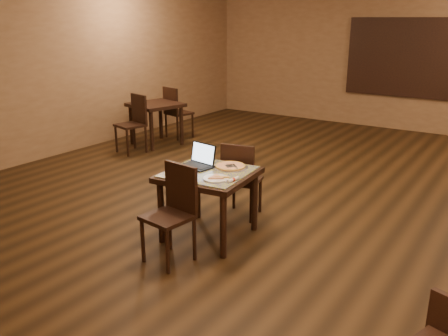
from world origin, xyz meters
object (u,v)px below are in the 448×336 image
Objects in this scene: chair_main_near at (174,207)px; laptop at (200,160)px; tiled_table at (209,180)px; pizza_pan at (230,167)px; other_table_b_chair_near at (134,120)px; other_table_b at (156,110)px; chair_main_far at (240,176)px; other_table_b_chair_far at (175,110)px.

chair_main_near is 0.80m from laptop.
pizza_pan is at bearing 57.71° from tiled_table.
chair_main_near reaches higher than pizza_pan.
other_table_b is at bearing 105.82° from other_table_b_chair_near.
tiled_table is 2.54× the size of pizza_pan.
other_table_b_chair_near is at bearing -74.18° from other_table_b.
laptop is at bearing 55.21° from chair_main_far.
laptop is 0.38× the size of other_table_b.
other_table_b reaches higher than pizza_pan.
other_table_b_chair_far reaches higher than pizza_pan.
tiled_table is at bearing -19.06° from laptop.
chair_main_far is 0.91× the size of other_table_b_chair_far.
chair_main_far is at bearing -11.74° from other_table_b_chair_near.
pizza_pan is at bearing -16.20° from other_table_b_chair_near.
chair_main_near is 1.03× the size of chair_main_far.
other_table_b_chair_near is (0.02, -0.61, -0.08)m from other_table_b.
other_table_b_chair_far is (-3.25, 3.98, 0.04)m from chair_main_near.
other_table_b is at bearing 133.63° from tiled_table.
chair_main_far is 0.91× the size of other_table_b_chair_near.
chair_main_far is 3.56m from other_table_b_chair_near.
pizza_pan is 0.38× the size of other_table_b_chair_far.
other_table_b_chair_near is (-3.19, 2.15, -0.07)m from tiled_table.
laptop is at bearing -20.55° from other_table_b_chair_near.
chair_main_near is 0.94× the size of other_table_b_chair_near.
other_table_b_chair_near is (-2.99, 2.04, -0.24)m from laptop.
laptop is at bearing -157.45° from pizza_pan.
other_table_b_chair_far is (-3.36, 3.13, -0.18)m from pizza_pan.
laptop is at bearing 113.75° from chair_main_near.
tiled_table is 0.97× the size of other_table_b_chair_far.
other_table_b_chair_far is at bearing 128.12° from tiled_table.
pizza_pan is (0.12, 0.24, 0.11)m from tiled_table.
tiled_table is 0.63m from chair_main_far.
other_table_b is 0.62m from other_table_b_chair_near.
laptop is at bearing 146.72° from other_table_b_chair_far.
laptop is 0.38× the size of other_table_b_chair_far.
tiled_table is 0.97× the size of other_table_b.
other_table_b_chair_far reaches higher than tiled_table.
chair_main_near is at bearing -94.69° from tiled_table.
other_table_b_chair_near is at bearing 140.31° from tiled_table.
other_table_b_chair_near reaches higher than other_table_b.
chair_main_far is 0.46m from pizza_pan.
tiled_table is 0.62m from chair_main_near.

